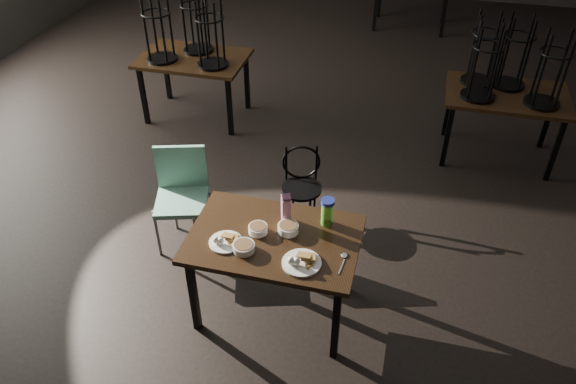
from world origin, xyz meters
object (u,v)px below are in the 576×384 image
(main_table, at_px, (274,245))
(school_chair, at_px, (182,190))
(juice_carton, at_px, (286,208))
(bentwood_chair, at_px, (301,181))
(water_bottle, at_px, (327,212))

(main_table, bearing_deg, school_chair, 148.81)
(juice_carton, height_order, school_chair, juice_carton)
(bentwood_chair, xyz_separation_m, school_chair, (-0.91, -0.52, 0.10))
(main_table, relative_size, water_bottle, 5.54)
(water_bottle, height_order, bentwood_chair, water_bottle)
(juice_carton, relative_size, school_chair, 0.28)
(main_table, height_order, school_chair, school_chair)
(school_chair, bearing_deg, main_table, -47.76)
(bentwood_chair, height_order, school_chair, school_chair)
(main_table, distance_m, water_bottle, 0.45)
(juice_carton, distance_m, bentwood_chair, 1.01)
(bentwood_chair, relative_size, school_chair, 0.83)
(main_table, relative_size, bentwood_chair, 1.59)
(main_table, distance_m, bentwood_chair, 1.12)
(juice_carton, relative_size, water_bottle, 1.16)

